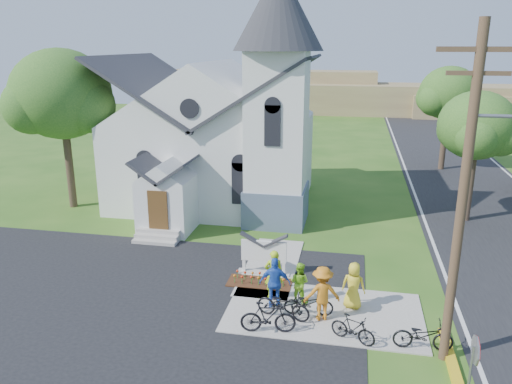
% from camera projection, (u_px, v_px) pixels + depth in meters
% --- Properties ---
extents(ground, '(120.00, 120.00, 0.00)m').
position_uv_depth(ground, '(281.00, 316.00, 17.82)').
color(ground, '#2D5919').
rests_on(ground, ground).
extents(parking_lot, '(20.00, 16.00, 0.02)m').
position_uv_depth(parking_lot, '(72.00, 325.00, 17.24)').
color(parking_lot, black).
rests_on(parking_lot, ground).
extents(road, '(8.00, 90.00, 0.02)m').
position_uv_depth(road, '(481.00, 205.00, 30.06)').
color(road, black).
rests_on(road, ground).
extents(sidewalk, '(7.00, 4.00, 0.05)m').
position_uv_depth(sidewalk, '(324.00, 312.00, 18.01)').
color(sidewalk, gray).
rests_on(sidewalk, ground).
extents(church, '(12.35, 12.00, 13.00)m').
position_uv_depth(church, '(221.00, 117.00, 29.08)').
color(church, silver).
rests_on(church, ground).
extents(church_sign, '(2.20, 0.40, 1.70)m').
position_uv_depth(church_sign, '(264.00, 252.00, 20.76)').
color(church_sign, gray).
rests_on(church_sign, ground).
extents(flower_bed, '(2.60, 1.10, 0.07)m').
position_uv_depth(flower_bed, '(260.00, 283.00, 20.20)').
color(flower_bed, '#381D0F').
rests_on(flower_bed, ground).
extents(utility_pole, '(3.45, 0.28, 10.00)m').
position_uv_depth(utility_pole, '(466.00, 191.00, 13.87)').
color(utility_pole, '#4C3526').
rests_on(utility_pole, ground).
extents(stop_sign, '(0.11, 0.76, 2.48)m').
position_uv_depth(stop_sign, '(473.00, 361.00, 12.36)').
color(stop_sign, gray).
rests_on(stop_sign, ground).
extents(tree_lot_corner, '(5.60, 5.60, 9.15)m').
position_uv_depth(tree_lot_corner, '(62.00, 94.00, 27.94)').
color(tree_lot_corner, '#36291D').
rests_on(tree_lot_corner, ground).
extents(tree_road_near, '(4.00, 4.00, 7.05)m').
position_uv_depth(tree_road_near, '(477.00, 126.00, 26.04)').
color(tree_road_near, '#36291D').
rests_on(tree_road_near, ground).
extents(tree_road_mid, '(4.40, 4.40, 7.80)m').
position_uv_depth(tree_road_mid, '(449.00, 94.00, 37.06)').
color(tree_road_mid, '#36291D').
rests_on(tree_road_mid, ground).
extents(distant_hills, '(61.00, 10.00, 5.60)m').
position_uv_depth(distant_hills, '(364.00, 97.00, 69.54)').
color(distant_hills, olive).
rests_on(distant_hills, ground).
extents(cyclist_0, '(0.81, 0.64, 1.93)m').
position_uv_depth(cyclist_0, '(274.00, 274.00, 18.75)').
color(cyclist_0, '#A8CD18').
rests_on(cyclist_0, sidewalk).
extents(bike_0, '(2.06, 1.10, 1.03)m').
position_uv_depth(bike_0, '(283.00, 305.00, 17.46)').
color(bike_0, black).
rests_on(bike_0, sidewalk).
extents(cyclist_1, '(0.92, 0.83, 1.57)m').
position_uv_depth(cyclist_1, '(299.00, 282.00, 18.51)').
color(cyclist_1, '#8FDE29').
rests_on(cyclist_1, sidewalk).
extents(bike_1, '(1.92, 0.80, 1.12)m').
position_uv_depth(bike_1, '(268.00, 317.00, 16.57)').
color(bike_1, black).
rests_on(bike_1, sidewalk).
extents(cyclist_2, '(1.17, 0.59, 1.92)m').
position_uv_depth(cyclist_2, '(275.00, 283.00, 18.09)').
color(cyclist_2, blue).
rests_on(cyclist_2, sidewalk).
extents(bike_2, '(1.81, 0.77, 0.92)m').
position_uv_depth(bike_2, '(309.00, 303.00, 17.67)').
color(bike_2, black).
rests_on(bike_2, sidewalk).
extents(cyclist_3, '(1.42, 1.04, 1.97)m').
position_uv_depth(cyclist_3, '(322.00, 293.00, 17.27)').
color(cyclist_3, '#C77216').
rests_on(cyclist_3, sidewalk).
extents(bike_3, '(1.59, 1.04, 0.93)m').
position_uv_depth(bike_3, '(353.00, 329.00, 16.08)').
color(bike_3, black).
rests_on(bike_3, sidewalk).
extents(cyclist_4, '(0.94, 0.69, 1.76)m').
position_uv_depth(cyclist_4, '(353.00, 285.00, 18.06)').
color(cyclist_4, yellow).
rests_on(cyclist_4, sidewalk).
extents(bike_4, '(1.88, 0.72, 0.98)m').
position_uv_depth(bike_4, '(423.00, 335.00, 15.67)').
color(bike_4, black).
rests_on(bike_4, sidewalk).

